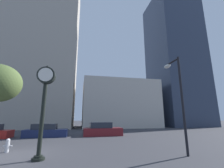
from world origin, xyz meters
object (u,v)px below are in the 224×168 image
at_px(street_lamp_right, 177,87).
at_px(fire_hydrant_near, 7,145).
at_px(street_clock, 45,95).
at_px(car_maroon, 102,130).
at_px(car_navy, 46,131).

bearing_deg(street_lamp_right, fire_hydrant_near, 165.36).
distance_m(street_clock, fire_hydrant_near, 4.24).
xyz_separation_m(street_clock, car_maroon, (4.48, 9.45, -2.59)).
relative_size(street_clock, fire_hydrant_near, 6.12).
height_order(street_clock, car_maroon, street_clock).
xyz_separation_m(car_navy, fire_hydrant_near, (-0.66, -7.31, -0.17)).
bearing_deg(street_clock, street_lamp_right, -2.95).
distance_m(street_clock, street_lamp_right, 7.70).
height_order(car_navy, fire_hydrant_near, car_navy).
bearing_deg(car_maroon, car_navy, 178.88).
xyz_separation_m(car_navy, car_maroon, (6.10, -0.07, 0.05)).
height_order(street_clock, street_lamp_right, street_lamp_right).
relative_size(car_navy, car_maroon, 1.00).
relative_size(car_navy, street_lamp_right, 0.78).
height_order(car_navy, car_maroon, car_maroon).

